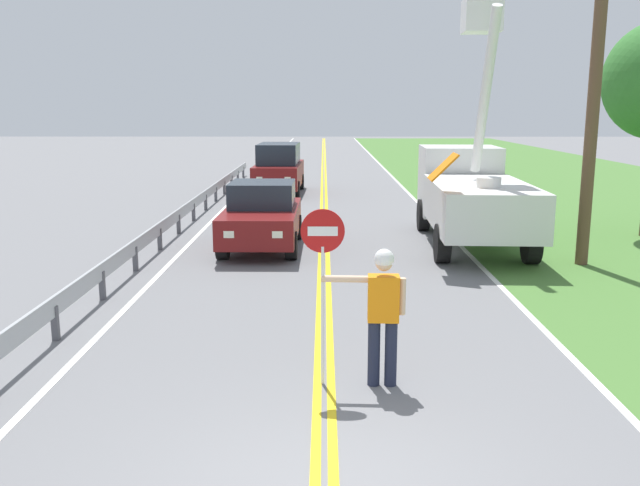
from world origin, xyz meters
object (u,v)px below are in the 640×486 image
at_px(utility_bucket_truck, 470,189).
at_px(utility_pole_near, 595,81).
at_px(stop_sign_paddle, 323,257).
at_px(oncoming_sedan_nearest, 262,216).
at_px(flagger_worker, 382,308).
at_px(oncoming_suv_second, 279,168).

distance_m(utility_bucket_truck, utility_pole_near, 4.30).
bearing_deg(stop_sign_paddle, oncoming_sedan_nearest, 100.18).
relative_size(oncoming_sedan_nearest, utility_pole_near, 0.52).
bearing_deg(oncoming_sedan_nearest, utility_bucket_truck, 8.51).
xyz_separation_m(flagger_worker, utility_bucket_truck, (3.15, 9.63, 0.39)).
bearing_deg(oncoming_suv_second, oncoming_sedan_nearest, -88.47).
xyz_separation_m(utility_bucket_truck, oncoming_suv_second, (-5.80, 10.60, -0.38)).
relative_size(oncoming_suv_second, utility_pole_near, 0.59).
height_order(flagger_worker, utility_bucket_truck, utility_bucket_truck).
relative_size(flagger_worker, utility_bucket_truck, 0.27).
xyz_separation_m(stop_sign_paddle, utility_bucket_truck, (3.92, 9.60, -0.27)).
bearing_deg(flagger_worker, utility_pole_near, 53.24).
xyz_separation_m(oncoming_sedan_nearest, utility_pole_near, (7.59, -1.79, 3.31)).
relative_size(flagger_worker, stop_sign_paddle, 0.78).
bearing_deg(flagger_worker, oncoming_sedan_nearest, 104.90).
height_order(flagger_worker, stop_sign_paddle, stop_sign_paddle).
bearing_deg(flagger_worker, utility_bucket_truck, 71.87).
bearing_deg(flagger_worker, stop_sign_paddle, 177.48).
distance_m(flagger_worker, oncoming_suv_second, 20.41).
bearing_deg(stop_sign_paddle, oncoming_suv_second, 95.32).
bearing_deg(stop_sign_paddle, utility_bucket_truck, 67.78).
bearing_deg(utility_pole_near, oncoming_sedan_nearest, 166.72).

